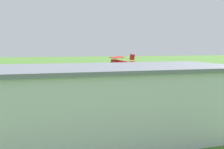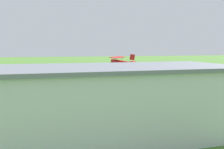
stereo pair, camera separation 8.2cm
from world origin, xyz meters
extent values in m
plane|color=#47752D|center=(0.00, 0.00, 0.00)|extent=(400.00, 400.00, 0.00)
cube|color=silver|center=(3.98, 29.61, 3.28)|extent=(27.38, 10.60, 6.55)
cube|color=slate|center=(3.98, 29.61, 6.73)|extent=(27.98, 11.20, 0.35)
cube|color=#384251|center=(3.98, 24.28, 2.69)|extent=(9.58, 0.17, 5.37)
cylinder|color=#B21E1E|center=(-9.58, -2.76, 5.22)|extent=(5.18, 3.96, 1.73)
cone|color=black|center=(-7.03, -4.51, 4.77)|extent=(1.03, 0.99, 0.76)
cube|color=#B21E1E|center=(-9.05, -3.12, 4.98)|extent=(5.82, 7.56, 0.33)
cube|color=#B21E1E|center=(-8.60, -3.44, 6.48)|extent=(5.82, 7.56, 0.33)
cube|color=#B21E1E|center=(-11.49, -1.46, 6.54)|extent=(1.11, 0.80, 1.44)
cube|color=#B21E1E|center=(-11.60, -1.38, 5.57)|extent=(2.21, 2.66, 0.21)
cylinder|color=black|center=(-9.81, -3.76, 3.93)|extent=(0.61, 0.48, 0.64)
cylinder|color=black|center=(-8.74, -2.19, 3.93)|extent=(0.61, 0.48, 0.64)
cylinder|color=#332D28|center=(-10.30, -5.43, 5.73)|extent=(0.30, 0.24, 1.56)
cylinder|color=#332D28|center=(-7.35, -1.13, 5.73)|extent=(0.30, 0.24, 1.56)
cube|color=gray|center=(-8.07, 16.47, 1.48)|extent=(2.41, 2.41, 2.00)
cube|color=silver|center=(-8.39, 13.35, 1.86)|extent=(2.59, 4.27, 2.76)
cylinder|color=black|center=(-9.20, 16.28, 0.48)|extent=(0.37, 0.98, 0.96)
cylinder|color=black|center=(-7.01, 16.06, 0.48)|extent=(0.37, 0.98, 0.96)
cylinder|color=black|center=(-9.60, 12.24, 0.48)|extent=(0.37, 0.98, 0.96)
cylinder|color=black|center=(-7.41, 12.02, 0.48)|extent=(0.37, 0.98, 0.96)
cylinder|color=#72338C|center=(-0.13, 12.53, 0.42)|extent=(0.45, 0.45, 0.84)
cylinder|color=#3F3F47|center=(-0.13, 12.53, 1.14)|extent=(0.54, 0.54, 0.59)
sphere|color=#D8AD84|center=(-0.13, 12.53, 1.55)|extent=(0.23, 0.23, 0.23)
camera|label=1|loc=(8.99, 52.82, 8.62)|focal=40.34mm
camera|label=2|loc=(8.91, 52.84, 8.62)|focal=40.34mm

